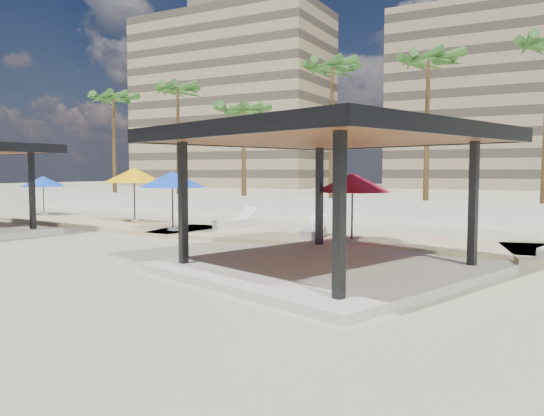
% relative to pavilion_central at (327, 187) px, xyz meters
% --- Properties ---
extents(ground, '(200.00, 200.00, 0.00)m').
position_rel_pavilion_central_xyz_m(ground, '(-4.12, -0.96, -2.34)').
color(ground, '#C8B784').
rests_on(ground, ground).
extents(promenade, '(44.45, 7.97, 0.24)m').
position_rel_pavilion_central_xyz_m(promenade, '(-2.12, 6.70, -2.28)').
color(promenade, '#C6B284').
rests_on(promenade, ground).
extents(boundary_wall, '(56.00, 0.30, 1.20)m').
position_rel_pavilion_central_xyz_m(boundary_wall, '(-4.12, 15.04, -1.74)').
color(boundary_wall, silver).
rests_on(boundary_wall, ground).
extents(building_west, '(34.00, 16.00, 32.40)m').
position_rel_pavilion_central_xyz_m(building_west, '(-46.12, 67.04, 12.93)').
color(building_west, '#937F60').
rests_on(building_west, ground).
extents(building_mid, '(38.00, 16.00, 30.40)m').
position_rel_pavilion_central_xyz_m(building_mid, '(-0.12, 77.04, 11.93)').
color(building_mid, '#847259').
rests_on(building_mid, ground).
extents(pavilion_central, '(9.79, 9.79, 3.91)m').
position_rel_pavilion_central_xyz_m(pavilion_central, '(0.00, 0.00, 0.00)').
color(pavilion_central, beige).
rests_on(pavilion_central, ground).
extents(umbrella_a, '(2.59, 2.59, 2.29)m').
position_rel_pavilion_central_xyz_m(umbrella_a, '(-21.30, 7.76, -0.19)').
color(umbrella_a, beige).
rests_on(umbrella_a, promenade).
extents(umbrella_b, '(3.55, 3.55, 2.76)m').
position_rel_pavilion_central_xyz_m(umbrella_b, '(-13.63, 7.18, 0.22)').
color(umbrella_b, beige).
rests_on(umbrella_b, promenade).
extents(umbrella_c, '(3.38, 3.38, 2.52)m').
position_rel_pavilion_central_xyz_m(umbrella_c, '(-1.01, 4.84, 0.01)').
color(umbrella_c, beige).
rests_on(umbrella_c, promenade).
extents(umbrella_f, '(3.67, 3.67, 2.58)m').
position_rel_pavilion_central_xyz_m(umbrella_f, '(-9.25, 4.84, 0.06)').
color(umbrella_f, beige).
rests_on(umbrella_f, promenade).
extents(lounger_a, '(1.09, 2.49, 0.91)m').
position_rel_pavilion_central_xyz_m(lounger_a, '(-7.41, 7.11, -1.94)').
color(lounger_a, silver).
rests_on(lounger_a, promenade).
extents(lounger_b, '(1.15, 2.25, 0.82)m').
position_rel_pavilion_central_xyz_m(lounger_b, '(-2.82, 5.54, -1.96)').
color(lounger_b, silver).
rests_on(lounger_b, promenade).
extents(palm_a, '(3.00, 3.00, 9.26)m').
position_rel_pavilion_central_xyz_m(palm_a, '(-25.12, 17.34, 5.76)').
color(palm_a, brown).
rests_on(palm_a, ground).
extents(palm_b, '(3.00, 3.00, 9.55)m').
position_rel_pavilion_central_xyz_m(palm_b, '(-19.12, 17.74, 6.04)').
color(palm_b, brown).
rests_on(palm_b, ground).
extents(palm_c, '(3.00, 3.00, 7.68)m').
position_rel_pavilion_central_xyz_m(palm_c, '(-13.12, 17.14, 4.27)').
color(palm_c, brown).
rests_on(palm_c, ground).
extents(palm_d, '(3.00, 3.00, 10.07)m').
position_rel_pavilion_central_xyz_m(palm_d, '(-7.12, 17.94, 6.52)').
color(palm_d, brown).
rests_on(palm_d, ground).
extents(palm_e, '(3.00, 3.00, 9.85)m').
position_rel_pavilion_central_xyz_m(palm_e, '(-1.12, 17.44, 6.32)').
color(palm_e, brown).
rests_on(palm_e, ground).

